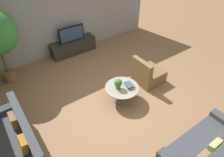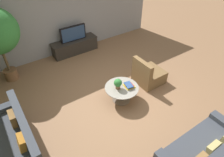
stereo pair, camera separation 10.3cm
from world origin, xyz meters
The scene contains 11 objects.
ground_plane centered at (0.00, 0.00, 0.00)m, with size 24.00×24.00×0.00m, color #8C6647.
back_wall_stone centered at (0.00, 3.26, 1.50)m, with size 7.40×0.12×3.00m, color #939399.
media_console centered at (0.21, 2.94, 0.26)m, with size 1.71×0.50×0.51m.
television centered at (0.21, 2.94, 0.77)m, with size 0.96×0.13×0.55m.
coffee_table centered at (0.15, -0.12, 0.31)m, with size 0.92×0.92×0.45m.
couch_by_wall centered at (-2.67, -0.08, 0.28)m, with size 0.84×2.02×0.84m.
couch_near_entry centered at (0.45, -2.52, 0.28)m, with size 1.93×0.84×0.84m.
armchair_wicker centered at (1.28, 0.05, 0.27)m, with size 0.80×0.76×0.86m.
potted_plant_tabletop centered at (0.03, -0.09, 0.63)m, with size 0.22×0.22×0.30m.
book_stack centered at (0.33, -0.20, 0.49)m, with size 0.28×0.30×0.08m.
remote_black centered at (0.22, 0.16, 0.46)m, with size 0.04×0.16×0.02m, color black.
Camera 1 is at (-2.42, -3.26, 3.99)m, focal length 32.00 mm.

